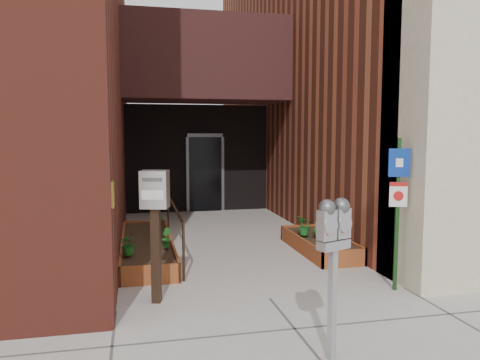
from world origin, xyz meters
TOP-DOWN VIEW (x-y plane):
  - ground at (0.00, 0.00)m, footprint 80.00×80.00m
  - architecture at (-0.18, 6.89)m, footprint 20.00×14.60m
  - planter_left at (-1.55, 2.70)m, footprint 0.90×3.60m
  - planter_right at (1.60, 2.20)m, footprint 0.80×2.20m
  - handrail at (-1.05, 2.65)m, footprint 0.04×3.34m
  - parking_meter at (0.11, -1.75)m, footprint 0.37×0.24m
  - sign_post at (1.82, -0.05)m, footprint 0.29×0.11m
  - payment_dropbox at (-1.49, 0.20)m, footprint 0.40×0.34m
  - shrub_left_a at (-1.85, 1.59)m, footprint 0.43×0.43m
  - shrub_left_b at (-1.25, 1.95)m, footprint 0.20×0.20m
  - shrub_left_c at (-1.40, 2.84)m, footprint 0.25×0.25m
  - shrub_left_d at (-1.25, 4.17)m, footprint 0.31×0.31m
  - shrub_right_a at (1.56, 2.12)m, footprint 0.24×0.24m
  - shrub_right_b at (1.36, 2.49)m, footprint 0.18×0.18m
  - shrub_right_c at (1.35, 2.31)m, footprint 0.38×0.38m

SIDE VIEW (x-z plane):
  - ground at x=0.00m, z-range 0.00..0.00m
  - planter_left at x=-1.55m, z-range -0.02..0.28m
  - planter_right at x=1.60m, z-range -0.02..0.28m
  - shrub_right_b at x=1.36m, z-range 0.30..0.61m
  - shrub_left_c at x=-1.40m, z-range 0.30..0.62m
  - shrub_left_b at x=-1.25m, z-range 0.30..0.63m
  - shrub_left_a at x=-1.85m, z-range 0.30..0.65m
  - shrub_right_c at x=1.35m, z-range 0.30..0.66m
  - shrub_right_a at x=1.56m, z-range 0.30..0.68m
  - shrub_left_d at x=-1.25m, z-range 0.30..0.71m
  - handrail at x=-1.05m, z-range 0.30..1.20m
  - parking_meter at x=0.11m, z-range 0.44..2.03m
  - payment_dropbox at x=-1.49m, z-range 0.38..2.12m
  - sign_post at x=1.82m, z-range 0.25..2.39m
  - architecture at x=-0.18m, z-range -0.02..9.98m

